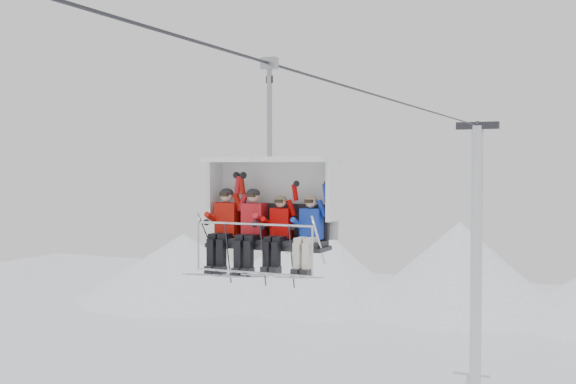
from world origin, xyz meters
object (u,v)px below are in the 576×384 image
at_px(skier_far_right, 309,231).
at_px(chairlift_carrier, 273,201).
at_px(skier_far_left, 225,225).
at_px(skier_center_left, 252,226).
at_px(skier_center_right, 279,230).
at_px(lift_tower_right, 476,282).

bearing_deg(skier_far_right, chairlift_carrier, 160.27).
height_order(skier_far_left, skier_far_right, skier_far_left).
bearing_deg(skier_far_right, skier_center_left, 179.36).
relative_size(skier_far_left, skier_center_left, 1.00).
bearing_deg(chairlift_carrier, skier_center_right, -48.66).
bearing_deg(skier_center_right, skier_far_right, 0.17).
bearing_deg(skier_far_left, lift_tower_right, 87.84).
bearing_deg(lift_tower_right, skier_far_right, -87.80).
distance_m(lift_tower_right, skier_center_left, 23.45).
distance_m(skier_far_left, skier_center_right, 1.15).
height_order(skier_far_left, skier_center_right, skier_far_left).
xyz_separation_m(lift_tower_right, chairlift_carrier, (0.00, -22.72, 4.93)).
distance_m(skier_far_left, skier_far_right, 1.75).
relative_size(chairlift_carrier, skier_center_right, 2.36).
height_order(lift_tower_right, skier_center_right, lift_tower_right).
bearing_deg(chairlift_carrier, skier_far_left, -160.76).
relative_size(lift_tower_right, skier_center_right, 7.99).
relative_size(chairlift_carrier, skier_center_left, 2.33).
height_order(chairlift_carrier, skier_center_right, chairlift_carrier).
relative_size(skier_far_left, skier_center_right, 1.01).
bearing_deg(skier_far_left, skier_far_right, -0.43).
xyz_separation_m(lift_tower_right, skier_far_right, (0.88, -23.04, 4.41)).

